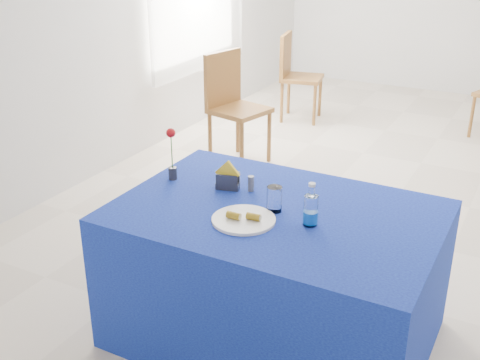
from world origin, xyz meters
The scene contains 12 objects.
floor centered at (0.00, 0.00, 0.00)m, with size 7.00×7.00×0.00m, color beige.
plate centered at (-0.23, -2.35, 0.77)m, with size 0.31×0.31×0.01m, color white.
drinking_glass centered at (-0.15, -2.18, 0.82)m, with size 0.08×0.08×0.13m, color white.
salt_shaker centered at (-0.45, -2.00, 0.80)m, with size 0.03×0.03×0.09m, color slate.
pepper_shaker centered at (-0.36, -2.02, 0.80)m, with size 0.03×0.03×0.09m, color #5C5D61.
blue_table centered at (-0.14, -2.16, 0.38)m, with size 1.60×1.10×0.76m.
water_bottle centered at (0.06, -2.23, 0.83)m, with size 0.07×0.07×0.21m.
napkin_holder centered at (-0.48, -2.06, 0.81)m, with size 0.15×0.08×0.16m.
rose_vase centered at (-0.82, -2.09, 0.91)m, with size 0.05×0.05×0.30m.
chair_win_a centered at (-1.60, 0.03, 0.59)m, with size 0.54×0.54×1.01m.
chair_win_b centered at (-1.61, 1.48, 0.55)m, with size 0.51×0.51×0.96m.
banana_pieces centered at (-0.22, -2.36, 0.79)m, with size 0.16×0.07×0.03m.
Camera 1 is at (0.97, -4.63, 2.09)m, focal length 45.00 mm.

